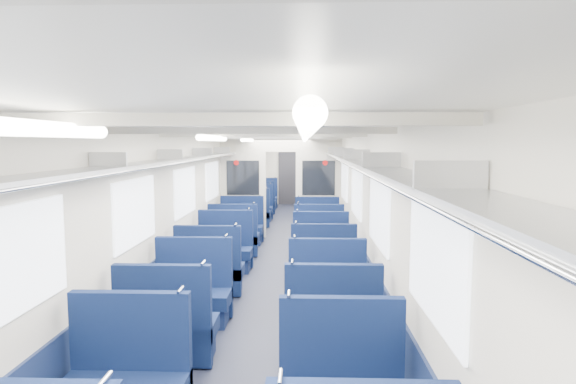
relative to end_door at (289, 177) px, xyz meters
name	(u,v)px	position (x,y,z in m)	size (l,w,h in m)	color
floor	(273,269)	(0.00, -8.94, -1.00)	(2.80, 18.00, 0.01)	black
ceiling	(273,134)	(0.00, -8.94, 1.35)	(2.80, 18.00, 0.01)	silver
wall_left	(193,202)	(-1.40, -8.94, 0.18)	(0.02, 18.00, 2.35)	#BCB7A7
dado_left	(195,248)	(-1.39, -8.94, -0.65)	(0.03, 17.90, 0.70)	#111B39
wall_right	(354,203)	(1.40, -8.94, 0.18)	(0.02, 18.00, 2.35)	#BCB7A7
dado_right	(352,250)	(1.39, -8.94, -0.65)	(0.03, 17.90, 0.70)	#111B39
wall_far	(289,172)	(0.00, 0.06, 0.18)	(2.80, 0.02, 2.35)	#BCB7A7
luggage_rack_left	(203,156)	(-1.21, -8.94, 0.97)	(0.36, 17.40, 0.18)	#B2B5BA
luggage_rack_right	(343,156)	(1.21, -8.94, 0.97)	(0.36, 17.40, 0.18)	#B2B5BA
windows	(271,191)	(0.00, -9.40, 0.42)	(2.78, 15.60, 0.75)	white
ceiling_fittings	(272,138)	(0.00, -9.20, 1.29)	(2.70, 16.06, 0.11)	beige
end_door	(289,177)	(0.00, 0.00, 0.00)	(0.75, 0.06, 2.00)	black
bulkhead	(281,185)	(0.00, -6.10, 0.23)	(2.80, 0.10, 2.35)	beige
seat_8	(167,330)	(-0.83, -12.59, -0.67)	(0.95, 0.53, 1.07)	#0E1D44
seat_9	(332,330)	(0.83, -12.51, -0.67)	(0.95, 0.53, 1.07)	#0E1D44
seat_10	(192,296)	(-0.83, -11.50, -0.67)	(0.95, 0.53, 1.07)	#0E1D44
seat_11	(328,298)	(0.83, -11.53, -0.67)	(0.95, 0.53, 1.07)	#0E1D44
seat_12	(210,272)	(-0.83, -10.40, -0.67)	(0.95, 0.53, 1.07)	#0E1D44
seat_13	(323,269)	(0.83, -10.20, -0.67)	(0.95, 0.53, 1.07)	#0E1D44
seat_14	(225,252)	(-0.83, -9.08, -0.67)	(0.95, 0.53, 1.07)	#0E1D44
seat_15	(321,254)	(0.83, -9.20, -0.67)	(0.95, 0.53, 1.07)	#0E1D44
seat_16	(234,239)	(-0.83, -7.98, -0.67)	(0.95, 0.53, 1.07)	#0E1D44
seat_17	(319,239)	(0.83, -7.96, -0.67)	(0.95, 0.53, 1.07)	#0E1D44
seat_18	(241,229)	(-0.83, -6.84, -0.67)	(0.95, 0.53, 1.07)	#0E1D44
seat_19	(317,230)	(0.83, -6.95, -0.67)	(0.95, 0.53, 1.07)	#0E1D44
seat_20	(252,215)	(-0.83, -4.76, -0.67)	(0.95, 0.53, 1.07)	#0E1D44
seat_21	(315,215)	(0.83, -4.78, -0.67)	(0.95, 0.53, 1.07)	#0E1D44
seat_22	(256,209)	(-0.83, -3.68, -0.67)	(0.95, 0.53, 1.07)	#0E1D44
seat_23	(314,209)	(0.83, -3.65, -0.67)	(0.95, 0.53, 1.07)	#0E1D44
seat_24	(260,204)	(-0.83, -2.42, -0.67)	(0.95, 0.53, 1.07)	#0E1D44
seat_25	(313,204)	(0.83, -2.46, -0.67)	(0.95, 0.53, 1.07)	#0E1D44
seat_26	(263,199)	(-0.83, -1.27, -0.67)	(0.95, 0.53, 1.07)	#0E1D44
seat_27	(313,199)	(0.83, -1.28, -0.67)	(0.95, 0.53, 1.07)	#0E1D44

